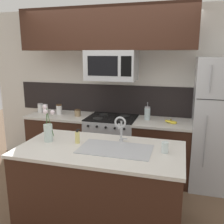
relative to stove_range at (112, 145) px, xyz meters
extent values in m
plane|color=brown|center=(0.00, -0.90, -0.46)|extent=(10.00, 10.00, 0.00)
cube|color=silver|center=(0.30, 0.38, 0.84)|extent=(5.20, 0.10, 2.60)
cube|color=black|center=(0.00, 0.32, 0.69)|extent=(3.56, 0.01, 0.48)
cube|color=#381E14|center=(-0.88, 0.00, -0.02)|extent=(0.99, 0.62, 0.88)
cube|color=beige|center=(-0.88, 0.00, 0.43)|extent=(1.02, 0.65, 0.03)
cube|color=#381E14|center=(0.79, 0.00, -0.02)|extent=(0.82, 0.62, 0.88)
cube|color=beige|center=(0.79, 0.00, 0.43)|extent=(0.85, 0.65, 0.03)
cube|color=#B7BABF|center=(0.00, 0.00, -0.01)|extent=(0.76, 0.62, 0.91)
cube|color=black|center=(0.00, 0.00, 0.45)|extent=(0.76, 0.62, 0.01)
cylinder|color=black|center=(-0.18, -0.14, 0.46)|extent=(0.15, 0.15, 0.01)
cylinder|color=black|center=(0.18, -0.14, 0.46)|extent=(0.15, 0.15, 0.01)
cylinder|color=black|center=(-0.18, 0.14, 0.46)|extent=(0.15, 0.15, 0.01)
cylinder|color=black|center=(0.18, 0.14, 0.46)|extent=(0.15, 0.15, 0.01)
cylinder|color=black|center=(-0.27, -0.32, 0.39)|extent=(0.03, 0.02, 0.03)
cylinder|color=black|center=(-0.14, -0.32, 0.39)|extent=(0.03, 0.02, 0.03)
cylinder|color=black|center=(0.00, -0.32, 0.39)|extent=(0.03, 0.02, 0.03)
cylinder|color=black|center=(0.14, -0.32, 0.39)|extent=(0.03, 0.02, 0.03)
cylinder|color=black|center=(0.27, -0.32, 0.39)|extent=(0.03, 0.02, 0.03)
cube|color=#B7BABF|center=(0.00, -0.02, 1.26)|extent=(0.74, 0.40, 0.43)
cube|color=black|center=(-0.07, -0.22, 1.26)|extent=(0.45, 0.00, 0.28)
cube|color=black|center=(0.27, -0.22, 1.26)|extent=(0.15, 0.00, 0.28)
cube|color=#381E14|center=(-0.09, -0.05, 1.78)|extent=(2.57, 0.34, 0.60)
cube|color=#B7BABF|center=(1.61, 0.02, 0.46)|extent=(0.82, 0.72, 1.85)
cylinder|color=#99999E|center=(1.36, -0.36, 1.13)|extent=(0.01, 0.01, 0.33)
cylinder|color=#99999E|center=(1.36, -0.36, 0.31)|extent=(0.01, 0.01, 0.70)
cylinder|color=silver|center=(-1.27, 0.03, 0.52)|extent=(0.09, 0.09, 0.14)
cylinder|color=#B2B2B7|center=(-1.27, 0.03, 0.60)|extent=(0.09, 0.09, 0.02)
cylinder|color=silver|center=(-1.15, -0.02, 0.52)|extent=(0.09, 0.09, 0.14)
cylinder|color=#B2B2B7|center=(-1.15, -0.02, 0.60)|extent=(0.08, 0.08, 0.02)
cylinder|color=silver|center=(-0.90, -0.01, 0.52)|extent=(0.09, 0.09, 0.15)
cylinder|color=#4C331E|center=(-0.90, -0.01, 0.61)|extent=(0.09, 0.09, 0.02)
cylinder|color=#997F5B|center=(-0.56, -0.03, 0.50)|extent=(0.10, 0.10, 0.10)
cylinder|color=#4C331E|center=(-0.56, -0.03, 0.55)|extent=(0.09, 0.09, 0.01)
ellipsoid|color=yellow|center=(0.89, -0.07, 0.47)|extent=(0.17, 0.10, 0.06)
ellipsoid|color=yellow|center=(0.90, -0.05, 0.47)|extent=(0.18, 0.07, 0.06)
ellipsoid|color=yellow|center=(0.90, -0.07, 0.47)|extent=(0.18, 0.05, 0.06)
ellipsoid|color=yellow|center=(0.91, -0.05, 0.47)|extent=(0.17, 0.10, 0.05)
cylinder|color=brown|center=(0.90, -0.06, 0.50)|extent=(0.02, 0.02, 0.03)
cylinder|color=silver|center=(0.54, 0.06, 0.54)|extent=(0.09, 0.09, 0.18)
cylinder|color=#A3A3AA|center=(0.54, 0.06, 0.64)|extent=(0.08, 0.08, 0.02)
cylinder|color=#A3A3AA|center=(0.54, 0.06, 0.67)|extent=(0.01, 0.01, 0.05)
sphere|color=#A3A3AA|center=(0.54, 0.06, 0.71)|extent=(0.02, 0.02, 0.02)
cube|color=#381E14|center=(0.23, -1.25, -0.02)|extent=(1.73, 0.90, 0.88)
cube|color=beige|center=(0.23, -1.25, 0.43)|extent=(1.76, 0.93, 0.03)
cube|color=#ADAFB5|center=(0.40, -1.25, 0.45)|extent=(0.76, 0.44, 0.01)
cube|color=#ADAFB5|center=(0.22, -1.25, 0.37)|extent=(0.30, 0.33, 0.15)
cube|color=#ADAFB5|center=(0.57, -1.25, 0.37)|extent=(0.30, 0.33, 0.15)
cylinder|color=#B7BABF|center=(0.40, -0.99, 0.46)|extent=(0.04, 0.04, 0.02)
cylinder|color=#B7BABF|center=(0.40, -0.99, 0.58)|extent=(0.02, 0.02, 0.22)
torus|color=#B7BABF|center=(0.40, -1.04, 0.69)|extent=(0.13, 0.02, 0.13)
cylinder|color=#B7BABF|center=(0.40, -1.10, 0.66)|extent=(0.02, 0.02, 0.06)
cube|color=#B7BABF|center=(0.43, -0.99, 0.48)|extent=(0.07, 0.01, 0.01)
cylinder|color=#DBCC75|center=(-0.06, -1.18, 0.51)|extent=(0.05, 0.05, 0.13)
cylinder|color=black|center=(-0.06, -1.18, 0.59)|extent=(0.02, 0.02, 0.02)
cube|color=black|center=(-0.05, -1.18, 0.61)|extent=(0.03, 0.01, 0.01)
cylinder|color=silver|center=(0.90, -1.20, 0.50)|extent=(0.07, 0.07, 0.11)
cylinder|color=silver|center=(-0.41, -1.22, 0.55)|extent=(0.10, 0.10, 0.20)
cylinder|color=silver|center=(-0.41, -1.22, 0.48)|extent=(0.09, 0.09, 0.06)
cylinder|color=#386B2D|center=(-0.42, -1.22, 0.65)|extent=(0.03, 0.01, 0.29)
sphere|color=silver|center=(-0.43, -1.22, 0.79)|extent=(0.06, 0.06, 0.06)
cylinder|color=#386B2D|center=(-0.43, -1.20, 0.67)|extent=(0.05, 0.04, 0.33)
sphere|color=silver|center=(-0.45, -1.18, 0.84)|extent=(0.05, 0.05, 0.05)
cylinder|color=#386B2D|center=(-0.37, -1.21, 0.65)|extent=(0.07, 0.01, 0.28)
sphere|color=silver|center=(-0.34, -1.21, 0.79)|extent=(0.05, 0.05, 0.05)
camera|label=1|loc=(1.04, -3.62, 1.42)|focal=40.00mm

